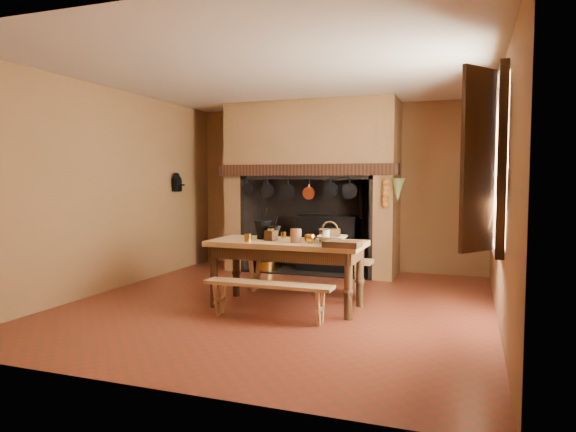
{
  "coord_description": "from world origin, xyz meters",
  "views": [
    {
      "loc": [
        2.2,
        -5.86,
        1.53
      ],
      "look_at": [
        -0.01,
        0.3,
        1.07
      ],
      "focal_mm": 32.0,
      "sensor_mm": 36.0,
      "label": 1
    }
  ],
  "objects_px": {
    "wicker_basket": "(330,234)",
    "coffee_grinder": "(271,235)",
    "work_table": "(287,251)",
    "bench_front": "(268,292)",
    "mixing_bowl": "(332,239)",
    "iron_range": "(329,242)"
  },
  "relations": [
    {
      "from": "wicker_basket",
      "to": "coffee_grinder",
      "type": "bearing_deg",
      "value": -173.83
    },
    {
      "from": "work_table",
      "to": "bench_front",
      "type": "relative_size",
      "value": 1.27
    },
    {
      "from": "mixing_bowl",
      "to": "wicker_basket",
      "type": "xyz_separation_m",
      "value": [
        -0.09,
        0.2,
        0.03
      ]
    },
    {
      "from": "bench_front",
      "to": "work_table",
      "type": "bearing_deg",
      "value": 90.0
    },
    {
      "from": "coffee_grinder",
      "to": "wicker_basket",
      "type": "distance_m",
      "value": 0.71
    },
    {
      "from": "coffee_grinder",
      "to": "wicker_basket",
      "type": "height_order",
      "value": "wicker_basket"
    },
    {
      "from": "coffee_grinder",
      "to": "bench_front",
      "type": "bearing_deg",
      "value": -56.51
    },
    {
      "from": "iron_range",
      "to": "wicker_basket",
      "type": "bearing_deg",
      "value": -74.68
    },
    {
      "from": "bench_front",
      "to": "wicker_basket",
      "type": "bearing_deg",
      "value": 59.22
    },
    {
      "from": "coffee_grinder",
      "to": "work_table",
      "type": "bearing_deg",
      "value": 26.96
    },
    {
      "from": "iron_range",
      "to": "mixing_bowl",
      "type": "bearing_deg",
      "value": -74.02
    },
    {
      "from": "bench_front",
      "to": "mixing_bowl",
      "type": "relative_size",
      "value": 4.2
    },
    {
      "from": "coffee_grinder",
      "to": "wicker_basket",
      "type": "relative_size",
      "value": 0.67
    },
    {
      "from": "wicker_basket",
      "to": "bench_front",
      "type": "bearing_deg",
      "value": -133.68
    },
    {
      "from": "work_table",
      "to": "mixing_bowl",
      "type": "xyz_separation_m",
      "value": [
        0.56,
        -0.01,
        0.17
      ]
    },
    {
      "from": "wicker_basket",
      "to": "mixing_bowl",
      "type": "bearing_deg",
      "value": -79.43
    },
    {
      "from": "bench_front",
      "to": "mixing_bowl",
      "type": "xyz_separation_m",
      "value": [
        0.56,
        0.6,
        0.54
      ]
    },
    {
      "from": "iron_range",
      "to": "wicker_basket",
      "type": "height_order",
      "value": "iron_range"
    },
    {
      "from": "bench_front",
      "to": "iron_range",
      "type": "bearing_deg",
      "value": 93.12
    },
    {
      "from": "work_table",
      "to": "coffee_grinder",
      "type": "relative_size",
      "value": 9.9
    },
    {
      "from": "work_table",
      "to": "wicker_basket",
      "type": "height_order",
      "value": "wicker_basket"
    },
    {
      "from": "coffee_grinder",
      "to": "mixing_bowl",
      "type": "distance_m",
      "value": 0.76
    }
  ]
}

